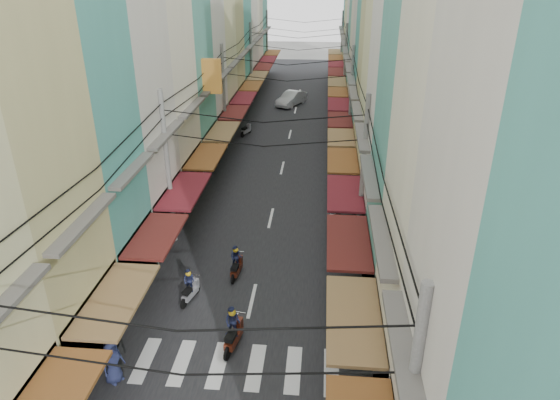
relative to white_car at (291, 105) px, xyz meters
The scene contains 15 objects.
ground 31.98m from the white_car, 88.99° to the right, with size 160.00×160.00×0.00m, color #61615C.
road 11.99m from the white_car, 87.31° to the right, with size 10.00×80.00×0.02m, color black.
sidewalk_left 13.37m from the white_car, 116.37° to the right, with size 3.00×80.00×0.06m, color gray.
sidewalk_right 13.90m from the white_car, 59.48° to the right, with size 3.00×80.00×0.06m, color gray.
crosswalk 37.98m from the white_car, 89.15° to the right, with size 7.55×2.40×0.01m.
building_row_left 19.68m from the white_car, 115.51° to the right, with size 7.80×67.67×23.70m.
building_row_right 20.04m from the white_car, 61.37° to the right, with size 7.80×68.98×22.59m.
utility_poles 18.21m from the white_car, 88.10° to the right, with size 10.20×66.13×8.20m.
white_car is the anchor object (origin of this frame).
bicycle 31.92m from the white_car, 76.00° to the right, with size 0.62×1.66×1.14m, color black.
moving_scooters 30.77m from the white_car, 90.41° to the right, with size 7.94×28.25×1.88m.
parked_scooters 36.16m from the white_car, 83.55° to the right, with size 13.07×13.32×0.99m.
pedestrians 27.64m from the white_car, 97.54° to the right, with size 13.51×22.56×2.24m.
market_umbrella 33.64m from the white_car, 76.63° to the right, with size 2.50×2.50×2.63m.
traffic_sign 36.99m from the white_car, 81.67° to the right, with size 0.10×0.63×2.89m.
Camera 1 is at (2.84, -19.90, 13.54)m, focal length 32.00 mm.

